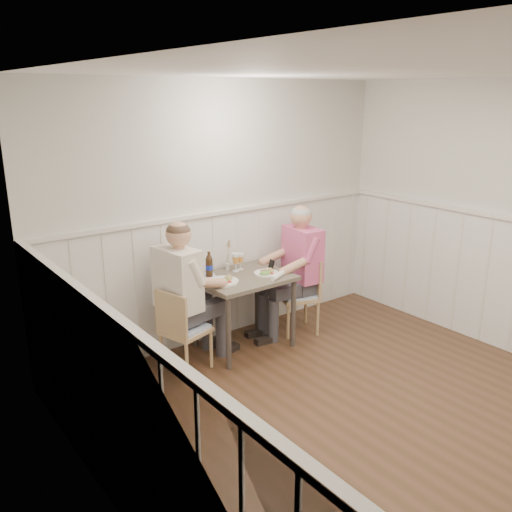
# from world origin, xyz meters

# --- Properties ---
(ground_plane) EXTENTS (4.50, 4.50, 0.00)m
(ground_plane) POSITION_xyz_m (0.00, 0.00, 0.00)
(ground_plane) COLOR #462F1C
(room_shell) EXTENTS (4.04, 4.54, 2.60)m
(room_shell) POSITION_xyz_m (0.00, 0.00, 1.52)
(room_shell) COLOR silver
(room_shell) RESTS_ON ground
(wainscot) EXTENTS (4.00, 4.49, 1.34)m
(wainscot) POSITION_xyz_m (0.00, 0.69, 0.69)
(wainscot) COLOR silver
(wainscot) RESTS_ON ground
(dining_table) EXTENTS (0.88, 0.70, 0.75)m
(dining_table) POSITION_xyz_m (-0.05, 1.84, 0.65)
(dining_table) COLOR #565044
(dining_table) RESTS_ON ground
(chair_right) EXTENTS (0.50, 0.50, 0.82)m
(chair_right) POSITION_xyz_m (0.67, 1.77, 0.44)
(chair_right) COLOR #A1824F
(chair_right) RESTS_ON ground
(chair_left) EXTENTS (0.47, 0.47, 0.80)m
(chair_left) POSITION_xyz_m (-0.80, 1.76, 0.43)
(chair_left) COLOR #A1824F
(chair_left) RESTS_ON ground
(man_in_pink) EXTENTS (0.68, 0.47, 1.39)m
(man_in_pink) POSITION_xyz_m (0.64, 1.80, 0.58)
(man_in_pink) COLOR #3F3F47
(man_in_pink) RESTS_ON ground
(diner_cream) EXTENTS (0.70, 0.49, 1.41)m
(diner_cream) POSITION_xyz_m (-0.73, 1.85, 0.59)
(diner_cream) COLOR #3F3F47
(diner_cream) RESTS_ON ground
(plate_man) EXTENTS (0.25, 0.25, 0.06)m
(plate_man) POSITION_xyz_m (0.15, 1.74, 0.77)
(plate_man) COLOR white
(plate_man) RESTS_ON dining_table
(plate_diner) EXTENTS (0.29, 0.29, 0.07)m
(plate_diner) POSITION_xyz_m (-0.33, 1.79, 0.77)
(plate_diner) COLOR white
(plate_diner) RESTS_ON dining_table
(beer_glass_a) EXTENTS (0.07, 0.07, 0.17)m
(beer_glass_a) POSITION_xyz_m (0.04, 2.02, 0.86)
(beer_glass_a) COLOR silver
(beer_glass_a) RESTS_ON dining_table
(beer_glass_b) EXTENTS (0.07, 0.07, 0.19)m
(beer_glass_b) POSITION_xyz_m (-0.03, 2.00, 0.88)
(beer_glass_b) COLOR silver
(beer_glass_b) RESTS_ON dining_table
(beer_bottle) EXTENTS (0.07, 0.07, 0.25)m
(beer_bottle) POSITION_xyz_m (-0.33, 2.02, 0.86)
(beer_bottle) COLOR #311F10
(beer_bottle) RESTS_ON dining_table
(rolled_napkin) EXTENTS (0.22, 0.14, 0.05)m
(rolled_napkin) POSITION_xyz_m (0.17, 1.59, 0.77)
(rolled_napkin) COLOR white
(rolled_napkin) RESTS_ON dining_table
(grass_vase) EXTENTS (0.04, 0.04, 0.33)m
(grass_vase) POSITION_xyz_m (-0.07, 2.08, 0.90)
(grass_vase) COLOR silver
(grass_vase) RESTS_ON dining_table
(gingham_mat) EXTENTS (0.33, 0.30, 0.01)m
(gingham_mat) POSITION_xyz_m (-0.39, 2.08, 0.75)
(gingham_mat) COLOR #5A7DBE
(gingham_mat) RESTS_ON dining_table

